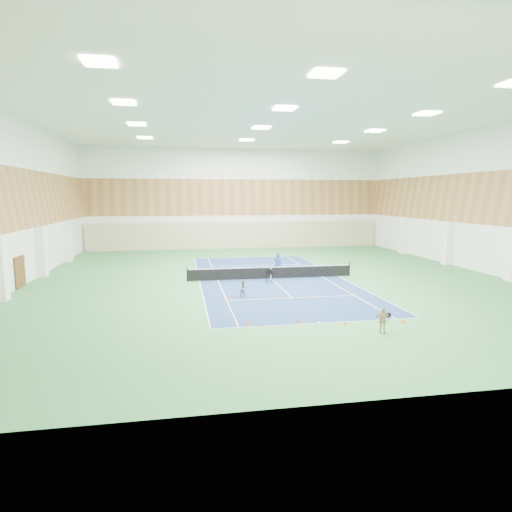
{
  "coord_description": "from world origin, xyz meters",
  "views": [
    {
      "loc": [
        -6.78,
        -31.8,
        6.35
      ],
      "look_at": [
        -1.41,
        -1.33,
        2.0
      ],
      "focal_mm": 30.0,
      "sensor_mm": 36.0,
      "label": 1
    }
  ],
  "objects_px": {
    "tennis_net": "(271,272)",
    "ball_cart": "(269,276)",
    "child_apron": "(382,320)",
    "child_court": "(244,289)",
    "coach": "(278,263)"
  },
  "relations": [
    {
      "from": "tennis_net",
      "to": "child_apron",
      "type": "relative_size",
      "value": 10.22
    },
    {
      "from": "coach",
      "to": "tennis_net",
      "type": "bearing_deg",
      "value": 86.28
    },
    {
      "from": "child_court",
      "to": "coach",
      "type": "bearing_deg",
      "value": 57.05
    },
    {
      "from": "child_apron",
      "to": "ball_cart",
      "type": "bearing_deg",
      "value": 115.8
    },
    {
      "from": "tennis_net",
      "to": "ball_cart",
      "type": "relative_size",
      "value": 13.95
    },
    {
      "from": "coach",
      "to": "child_court",
      "type": "distance_m",
      "value": 8.68
    },
    {
      "from": "coach",
      "to": "ball_cart",
      "type": "bearing_deg",
      "value": 89.35
    },
    {
      "from": "coach",
      "to": "child_apron",
      "type": "bearing_deg",
      "value": 116.87
    },
    {
      "from": "tennis_net",
      "to": "ball_cart",
      "type": "xyz_separation_m",
      "value": [
        -0.42,
        -1.33,
        -0.09
      ]
    },
    {
      "from": "child_court",
      "to": "child_apron",
      "type": "distance_m",
      "value": 9.81
    },
    {
      "from": "child_apron",
      "to": "tennis_net",
      "type": "bearing_deg",
      "value": 112.93
    },
    {
      "from": "tennis_net",
      "to": "coach",
      "type": "height_order",
      "value": "coach"
    },
    {
      "from": "tennis_net",
      "to": "child_apron",
      "type": "xyz_separation_m",
      "value": [
        2.37,
        -13.83,
        0.08
      ]
    },
    {
      "from": "coach",
      "to": "child_court",
      "type": "xyz_separation_m",
      "value": [
        -3.98,
        -7.71,
        -0.31
      ]
    },
    {
      "from": "child_court",
      "to": "child_apron",
      "type": "height_order",
      "value": "child_apron"
    }
  ]
}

